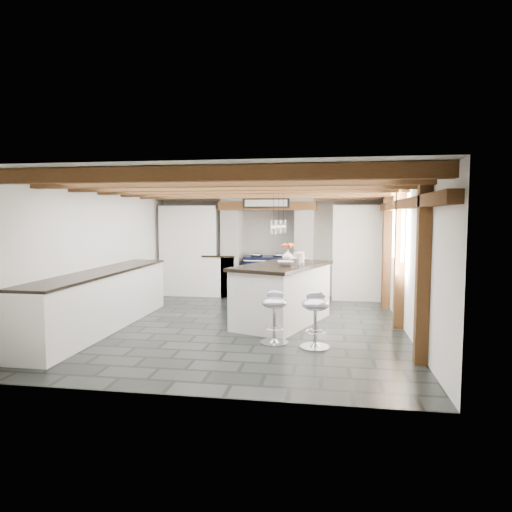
% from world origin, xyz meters
% --- Properties ---
extents(ground, '(6.00, 6.00, 0.00)m').
position_xyz_m(ground, '(0.00, 0.00, 0.00)').
color(ground, black).
rests_on(ground, ground).
extents(room_shell, '(6.00, 6.03, 6.00)m').
position_xyz_m(room_shell, '(-0.61, 1.42, 1.07)').
color(room_shell, white).
rests_on(room_shell, ground).
extents(range_cooker, '(1.00, 0.63, 0.99)m').
position_xyz_m(range_cooker, '(0.00, 2.68, 0.47)').
color(range_cooker, black).
rests_on(range_cooker, ground).
extents(kitchen_island, '(1.66, 2.22, 1.31)m').
position_xyz_m(kitchen_island, '(0.57, 0.26, 0.50)').
color(kitchen_island, white).
rests_on(kitchen_island, ground).
extents(bar_stool_near, '(0.44, 0.44, 0.77)m').
position_xyz_m(bar_stool_near, '(1.15, -1.14, 0.48)').
color(bar_stool_near, silver).
rests_on(bar_stool_near, ground).
extents(bar_stool_far, '(0.40, 0.40, 0.74)m').
position_xyz_m(bar_stool_far, '(0.58, -1.00, 0.46)').
color(bar_stool_far, silver).
rests_on(bar_stool_far, ground).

